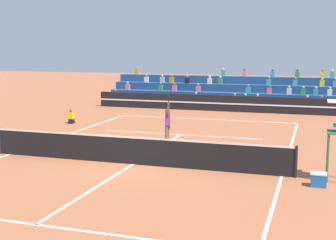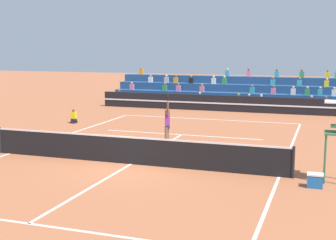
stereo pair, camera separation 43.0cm
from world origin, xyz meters
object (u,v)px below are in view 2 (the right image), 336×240
object	(u,v)px
tennis_ball	(222,123)
equipment_cooler	(315,180)
ball_kid_courtside	(74,118)
tennis_player	(167,125)

from	to	relation	value
tennis_ball	equipment_cooler	distance (m)	12.78
ball_kid_courtside	tennis_player	size ratio (longest dim) A/B	0.34
tennis_ball	equipment_cooler	size ratio (longest dim) A/B	0.14
tennis_player	ball_kid_courtside	bearing A→B (deg)	148.88
ball_kid_courtside	tennis_player	bearing A→B (deg)	-31.12
tennis_player	tennis_ball	bearing A→B (deg)	83.02
ball_kid_courtside	equipment_cooler	distance (m)	16.31
tennis_player	equipment_cooler	distance (m)	7.80
tennis_player	equipment_cooler	bearing A→B (deg)	-33.98
equipment_cooler	tennis_ball	bearing A→B (deg)	115.78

